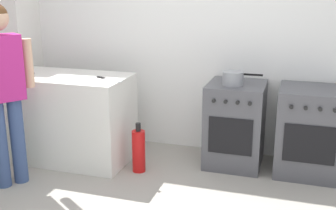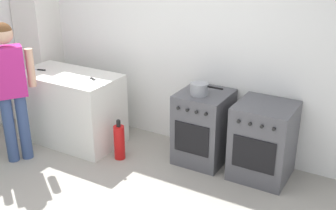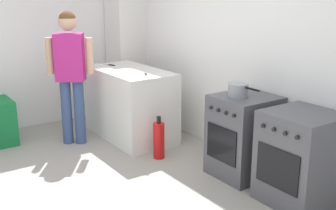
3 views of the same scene
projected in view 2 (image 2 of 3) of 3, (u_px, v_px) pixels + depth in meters
back_wall at (193, 43)px, 5.03m from camera, size 6.00×0.10×2.60m
counter_unit at (71, 108)px, 5.38m from camera, size 1.30×0.70×0.90m
oven_left at (203, 127)px, 4.90m from camera, size 0.56×0.62×0.85m
oven_right at (263, 141)px, 4.57m from camera, size 0.61×0.62×0.85m
pot at (199, 89)px, 4.67m from camera, size 0.38×0.20×0.13m
knife_chef at (35, 69)px, 5.37m from camera, size 0.31×0.10×0.01m
knife_bread at (97, 82)px, 4.94m from camera, size 0.33×0.17×0.01m
person at (10, 81)px, 4.70m from camera, size 0.36×0.48×1.64m
fire_extinguisher at (119, 142)px, 5.00m from camera, size 0.13×0.13×0.50m
larder_cabinet at (40, 48)px, 6.00m from camera, size 0.48×0.44×2.00m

